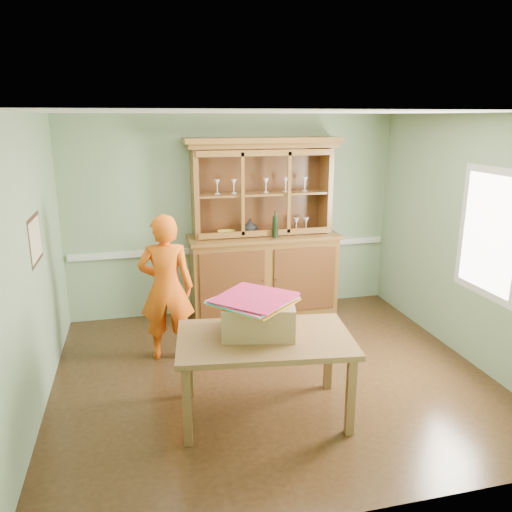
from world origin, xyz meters
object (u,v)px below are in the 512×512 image
object	(u,v)px
china_hutch	(263,255)
dining_table	(265,346)
cardboard_box	(258,317)
person	(166,288)

from	to	relation	value
china_hutch	dining_table	distance (m)	2.47
china_hutch	cardboard_box	distance (m)	2.38
person	cardboard_box	bearing A→B (deg)	128.54
china_hutch	cardboard_box	size ratio (longest dim) A/B	3.78
china_hutch	person	size ratio (longest dim) A/B	1.44
cardboard_box	person	bearing A→B (deg)	120.35
dining_table	cardboard_box	bearing A→B (deg)	115.57
china_hutch	person	xyz separation A→B (m)	(-1.37, -1.03, -0.01)
china_hutch	dining_table	bearing A→B (deg)	-103.99
dining_table	cardboard_box	distance (m)	0.26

